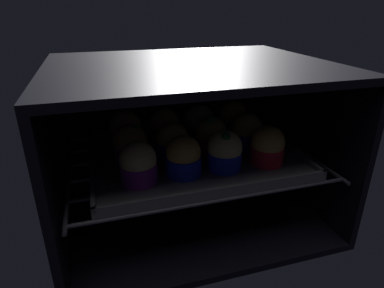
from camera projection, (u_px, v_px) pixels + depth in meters
oven_cavity at (186, 138)px, 79.43cm from camera, size 59.00×47.00×37.00cm
oven_rack at (191, 157)px, 77.05cm from camera, size 54.80×42.00×0.80cm
baking_tray at (192, 155)px, 75.70cm from camera, size 45.42×36.20×2.20cm
muffin_row0_col0 at (138, 164)px, 62.15cm from camera, size 7.14×7.14×8.26cm
muffin_row0_col1 at (183, 157)px, 64.91cm from camera, size 7.14×7.14×8.24cm
muffin_row0_col2 at (225, 151)px, 67.19cm from camera, size 7.19×7.19×8.57cm
muffin_row0_col3 at (267, 147)px, 69.57cm from camera, size 7.20×7.20×8.35cm
muffin_row1_col0 at (131, 145)px, 70.38cm from camera, size 7.37×7.37×8.39cm
muffin_row1_col1 at (173, 142)px, 72.57cm from camera, size 7.17×7.17×8.01cm
muffin_row1_col2 at (211, 135)px, 74.97cm from camera, size 7.14×7.14×9.03cm
muffin_row1_col3 at (247, 132)px, 77.59cm from camera, size 7.24×7.24×8.31cm
muffin_row2_col0 at (125, 129)px, 78.24cm from camera, size 7.62×7.62×8.74cm
muffin_row2_col1 at (165, 127)px, 80.81cm from camera, size 7.22×7.22×8.33cm
muffin_row2_col2 at (199, 122)px, 83.00cm from camera, size 7.52×7.52×8.57cm
muffin_row2_col3 at (233, 119)px, 86.01cm from camera, size 7.49×7.49×8.58cm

